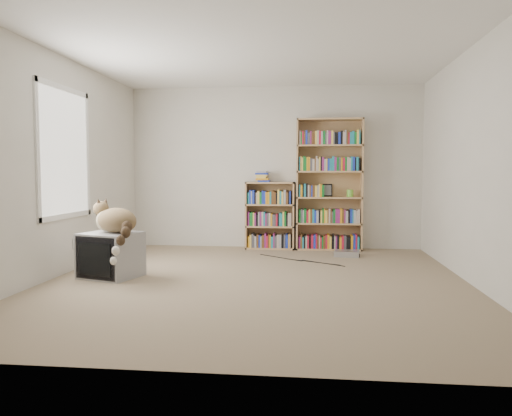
# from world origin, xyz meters

# --- Properties ---
(floor) EXTENTS (4.50, 5.00, 0.01)m
(floor) POSITION_xyz_m (0.00, 0.00, 0.00)
(floor) COLOR gray
(floor) RESTS_ON ground
(wall_back) EXTENTS (4.50, 0.02, 2.50)m
(wall_back) POSITION_xyz_m (0.00, 2.50, 1.25)
(wall_back) COLOR silver
(wall_back) RESTS_ON floor
(wall_front) EXTENTS (4.50, 0.02, 2.50)m
(wall_front) POSITION_xyz_m (0.00, -2.50, 1.25)
(wall_front) COLOR silver
(wall_front) RESTS_ON floor
(wall_left) EXTENTS (0.02, 5.00, 2.50)m
(wall_left) POSITION_xyz_m (-2.25, 0.00, 1.25)
(wall_left) COLOR silver
(wall_left) RESTS_ON floor
(wall_right) EXTENTS (0.02, 5.00, 2.50)m
(wall_right) POSITION_xyz_m (2.25, 0.00, 1.25)
(wall_right) COLOR silver
(wall_right) RESTS_ON floor
(ceiling) EXTENTS (4.50, 5.00, 0.02)m
(ceiling) POSITION_xyz_m (0.00, 0.00, 2.50)
(ceiling) COLOR white
(ceiling) RESTS_ON wall_back
(window) EXTENTS (0.02, 1.22, 1.52)m
(window) POSITION_xyz_m (-2.24, 0.20, 1.40)
(window) COLOR white
(window) RESTS_ON wall_left
(crt_tv) EXTENTS (0.70, 0.67, 0.50)m
(crt_tv) POSITION_xyz_m (-1.64, 0.04, 0.25)
(crt_tv) COLOR gray
(crt_tv) RESTS_ON floor
(cat) EXTENTS (0.67, 0.79, 0.61)m
(cat) POSITION_xyz_m (-1.55, -0.03, 0.60)
(cat) COLOR #372A16
(cat) RESTS_ON crt_tv
(bookcase_tall) EXTENTS (0.99, 0.30, 1.98)m
(bookcase_tall) POSITION_xyz_m (0.85, 2.36, 0.93)
(bookcase_tall) COLOR tan
(bookcase_tall) RESTS_ON floor
(bookcase_short) EXTENTS (0.75, 0.30, 1.03)m
(bookcase_short) POSITION_xyz_m (-0.05, 2.36, 0.48)
(bookcase_short) COLOR tan
(bookcase_short) RESTS_ON floor
(book_stack) EXTENTS (0.20, 0.26, 0.17)m
(book_stack) POSITION_xyz_m (-0.16, 2.38, 1.11)
(book_stack) COLOR red
(book_stack) RESTS_ON bookcase_short
(green_mug) EXTENTS (0.10, 0.10, 0.11)m
(green_mug) POSITION_xyz_m (1.16, 2.34, 0.86)
(green_mug) COLOR #71C939
(green_mug) RESTS_ON bookcase_tall
(framed_print) EXTENTS (0.14, 0.05, 0.19)m
(framed_print) POSITION_xyz_m (0.83, 2.44, 0.90)
(framed_print) COLOR black
(framed_print) RESTS_ON bookcase_tall
(dvd_player) EXTENTS (0.37, 0.29, 0.08)m
(dvd_player) POSITION_xyz_m (1.08, 1.74, 0.04)
(dvd_player) COLOR #A5A5AA
(dvd_player) RESTS_ON floor
(wall_outlet) EXTENTS (0.01, 0.08, 0.13)m
(wall_outlet) POSITION_xyz_m (-2.24, 0.38, 0.32)
(wall_outlet) COLOR silver
(wall_outlet) RESTS_ON wall_left
(floor_cables) EXTENTS (1.20, 0.70, 0.01)m
(floor_cables) POSITION_xyz_m (0.29, 1.44, 0.00)
(floor_cables) COLOR black
(floor_cables) RESTS_ON floor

